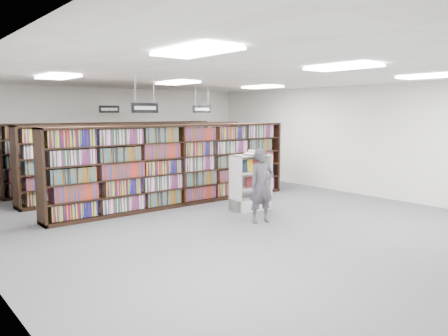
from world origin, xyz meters
TOP-DOWN VIEW (x-y plane):
  - floor at (0.00, 0.00)m, footprint 12.00×12.00m
  - ceiling at (0.00, 0.00)m, footprint 10.00×12.00m
  - wall_back at (0.00, 6.00)m, footprint 10.00×0.10m
  - wall_right at (5.00, 0.00)m, footprint 0.10×12.00m
  - bookshelf_row_near at (0.00, 2.00)m, footprint 7.00×0.60m
  - bookshelf_row_mid at (0.00, 4.00)m, footprint 7.00×0.60m
  - bookshelf_row_far at (0.00, 5.70)m, footprint 7.00×0.60m
  - aisle_sign_left at (-1.50, 1.00)m, footprint 0.65×0.02m
  - aisle_sign_right at (1.50, 3.00)m, footprint 0.65×0.02m
  - aisle_sign_center at (-0.50, 5.00)m, footprint 0.65×0.02m
  - troffer_front_left at (-3.00, -3.00)m, footprint 0.60×1.20m
  - troffer_front_center at (0.00, -3.00)m, footprint 0.60×1.20m
  - troffer_front_right at (3.00, -3.00)m, footprint 0.60×1.20m
  - troffer_back_left at (-3.00, 2.00)m, footprint 0.60×1.20m
  - troffer_back_center at (0.00, 2.00)m, footprint 0.60×1.20m
  - troffer_back_right at (3.00, 2.00)m, footprint 0.60×1.20m
  - endcap_display at (1.08, 0.42)m, footprint 1.02×0.57m
  - open_book at (1.20, 0.35)m, footprint 0.82×0.67m
  - shopper at (0.39, -0.70)m, footprint 0.67×0.51m

SIDE VIEW (x-z plane):
  - floor at x=0.00m, z-range 0.00..0.00m
  - endcap_display at x=1.08m, z-range -0.22..1.16m
  - shopper at x=0.39m, z-range 0.00..1.64m
  - bookshelf_row_near at x=0.00m, z-range 0.00..2.10m
  - bookshelf_row_mid at x=0.00m, z-range 0.00..2.10m
  - bookshelf_row_far at x=0.00m, z-range 0.00..2.10m
  - open_book at x=1.20m, z-range 1.35..1.48m
  - wall_back at x=0.00m, z-range 0.00..3.20m
  - wall_right at x=5.00m, z-range 0.00..3.20m
  - aisle_sign_left at x=-1.50m, z-range 2.13..2.93m
  - aisle_sign_right at x=1.50m, z-range 2.13..2.93m
  - aisle_sign_center at x=-0.50m, z-range 2.13..2.93m
  - troffer_front_left at x=-3.00m, z-range 3.14..3.18m
  - troffer_front_center at x=0.00m, z-range 3.14..3.18m
  - troffer_front_right at x=3.00m, z-range 3.14..3.18m
  - troffer_back_left at x=-3.00m, z-range 3.14..3.18m
  - troffer_back_center at x=0.00m, z-range 3.14..3.18m
  - troffer_back_right at x=3.00m, z-range 3.14..3.18m
  - ceiling at x=0.00m, z-range 3.15..3.25m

